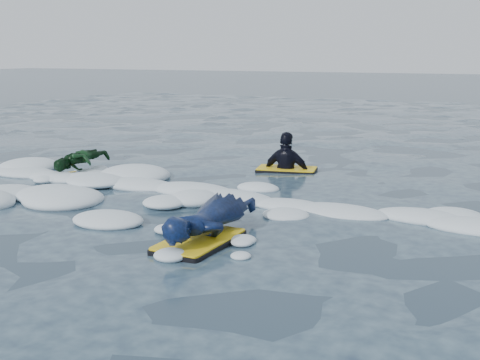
% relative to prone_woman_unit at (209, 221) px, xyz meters
% --- Properties ---
extents(ground, '(120.00, 120.00, 0.00)m').
position_rel_prone_woman_unit_xyz_m(ground, '(-1.41, 0.38, -0.23)').
color(ground, '#162B35').
rests_on(ground, ground).
extents(foam_band, '(12.00, 3.10, 0.30)m').
position_rel_prone_woman_unit_xyz_m(foam_band, '(-1.41, 1.41, -0.23)').
color(foam_band, white).
rests_on(foam_band, ground).
extents(prone_woman_unit, '(0.66, 1.71, 0.45)m').
position_rel_prone_woman_unit_xyz_m(prone_woman_unit, '(0.00, 0.00, 0.00)').
color(prone_woman_unit, black).
rests_on(prone_woman_unit, ground).
extents(prone_child_unit, '(0.71, 1.19, 0.43)m').
position_rel_prone_woman_unit_xyz_m(prone_child_unit, '(-3.79, 2.35, -0.01)').
color(prone_child_unit, black).
rests_on(prone_child_unit, ground).
extents(waiting_rider_unit, '(1.14, 0.78, 1.57)m').
position_rel_prone_woman_unit_xyz_m(waiting_rider_unit, '(-0.64, 4.11, -0.29)').
color(waiting_rider_unit, black).
rests_on(waiting_rider_unit, ground).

